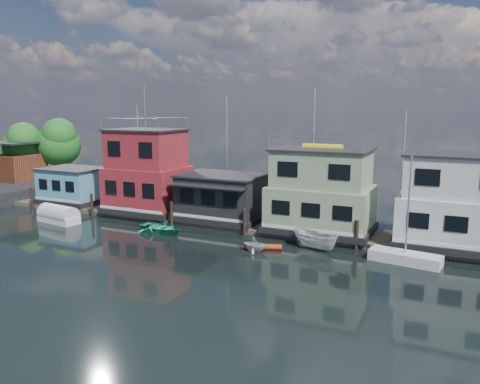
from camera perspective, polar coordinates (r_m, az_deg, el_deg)
The scene contains 16 objects.
ground at distance 32.05m, azimuth -11.40°, elevation -8.63°, with size 160.00×160.00×0.00m, color black.
dock at distance 41.81m, azimuth -1.60°, elevation -3.64°, with size 48.00×5.00×0.40m, color #595147.
houseboat_blue at distance 51.90m, azimuth -19.67°, elevation 0.76°, with size 6.40×4.90×3.66m.
houseboat_red at distance 45.47m, azimuth -11.25°, elevation 2.31°, with size 7.40×5.90×11.86m.
houseboat_dark at distance 41.54m, azimuth -2.25°, elevation -0.61°, with size 7.40×6.10×4.06m.
houseboat_green at distance 38.12m, azimuth 9.86°, elevation -0.02°, with size 8.40×5.90×7.03m.
houseboat_white at distance 36.85m, azimuth 25.02°, elevation -1.22°, with size 8.40×5.90×6.66m.
pilings at distance 39.35m, azimuth -3.88°, elevation -3.21°, with size 42.28×0.28×2.20m.
background_masts at distance 44.59m, azimuth 7.34°, elevation 4.14°, with size 36.40×0.16×12.00m.
shore at distance 63.61m, azimuth -25.46°, elevation 3.30°, with size 12.40×15.72×8.24m.
dinghy_white at distance 33.99m, azimuth 1.85°, elevation -6.36°, with size 1.77×2.05×1.08m, color beige.
dinghy_teal at distance 39.45m, azimuth -9.59°, elevation -4.32°, with size 2.85×4.00×0.83m, color #299876.
day_sailer at distance 33.45m, azimuth 19.48°, elevation -7.45°, with size 4.80×2.20×7.30m.
red_kayak at distance 34.51m, azimuth 2.70°, elevation -6.67°, with size 0.43×0.43×2.91m, color #BB3313.
motorboat at distance 34.72m, azimuth 9.21°, elevation -5.78°, with size 1.45×3.86×1.49m, color silver.
tarp_runabout at distance 45.28m, azimuth -21.25°, elevation -2.70°, with size 4.39×2.27×1.70m.
Camera 1 is at (18.28, -24.22, 10.32)m, focal length 35.00 mm.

